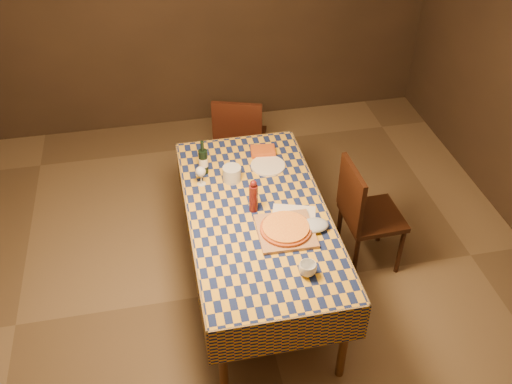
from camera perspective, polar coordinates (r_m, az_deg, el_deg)
The scene contains 16 objects.
room at distance 3.49m, azimuth 0.16°, elevation 5.24°, with size 5.00×5.10×2.70m.
dining_table at distance 3.89m, azimuth 0.15°, elevation -2.81°, with size 0.94×1.84×0.77m.
cutting_board at distance 3.68m, azimuth 2.98°, elevation -3.93°, with size 0.36×0.36×0.02m, color #A1724C.
pizza at distance 3.67m, azimuth 3.00°, elevation -3.62°, with size 0.42×0.42×0.03m.
pepper_mill at distance 3.78m, azimuth -0.26°, elevation -0.47°, with size 0.07×0.07×0.25m.
bowl at distance 3.71m, azimuth 1.92°, elevation -3.24°, with size 0.15×0.15×0.05m, color #5A424C.
wine_glass at distance 4.02m, azimuth -5.56°, elevation 1.99°, with size 0.08×0.08×0.15m.
wine_bottle at distance 4.14m, azimuth -5.29°, elevation 3.10°, with size 0.08×0.08×0.27m.
deli_tub at distance 4.08m, azimuth -2.42°, elevation 1.83°, with size 0.13×0.13×0.11m, color silver.
takeout_container at distance 4.36m, azimuth 0.70°, elevation 4.10°, with size 0.18×0.13×0.05m, color #B54B17.
white_plate at distance 4.24m, azimuth 1.20°, elevation 2.66°, with size 0.26×0.26×0.01m, color silver.
tumbler at distance 3.42m, azimuth 5.19°, elevation -7.67°, with size 0.11×0.11×0.09m, color white.
flour_patch at distance 3.81m, azimuth 3.79°, elevation -2.38°, with size 0.29×0.22×0.00m, color silver.
flour_bag at distance 3.72m, azimuth 5.86°, elevation -3.33°, with size 0.19×0.14×0.05m, color #A9BBD9.
chair_far at distance 5.01m, azimuth -1.67°, elevation 5.49°, with size 0.53×0.54×0.93m.
chair_right at distance 4.30m, azimuth 10.69°, elevation -1.88°, with size 0.44×0.43×0.93m.
Camera 1 is at (-0.58, -2.84, 3.29)m, focal length 40.00 mm.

